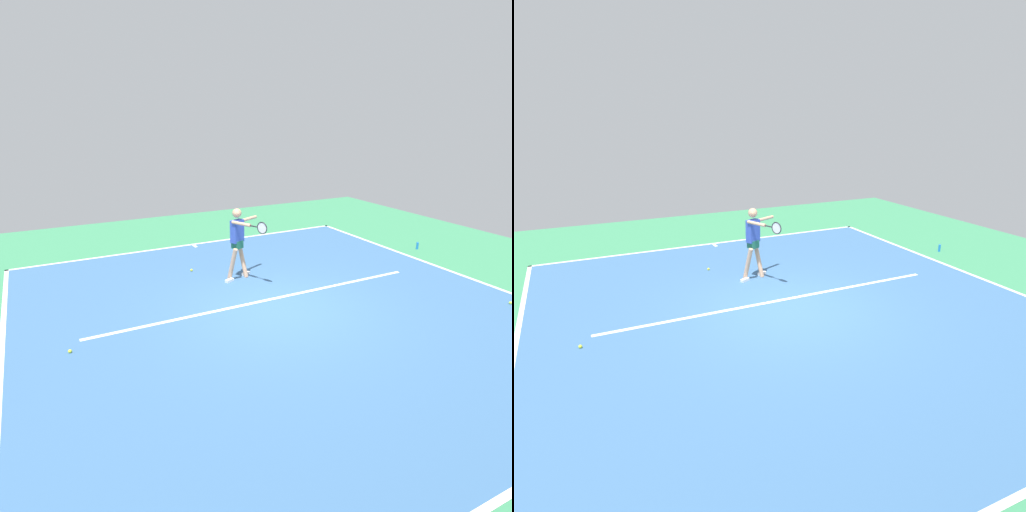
# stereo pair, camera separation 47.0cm
# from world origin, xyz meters

# --- Properties ---
(ground_plane) EXTENTS (19.81, 19.81, 0.00)m
(ground_plane) POSITION_xyz_m (0.00, 0.00, 0.00)
(ground_plane) COLOR #388456
(court_surface) EXTENTS (10.75, 11.06, 0.00)m
(court_surface) POSITION_xyz_m (0.00, 0.00, 0.00)
(court_surface) COLOR #38608E
(court_surface) RESTS_ON ground_plane
(court_line_baseline_near) EXTENTS (10.75, 0.10, 0.01)m
(court_line_baseline_near) POSITION_xyz_m (0.00, -5.48, 0.00)
(court_line_baseline_near) COLOR white
(court_line_baseline_near) RESTS_ON ground_plane
(court_line_baseline_far) EXTENTS (10.75, 0.10, 0.01)m
(court_line_baseline_far) POSITION_xyz_m (0.00, 5.48, 0.00)
(court_line_baseline_far) COLOR white
(court_line_baseline_far) RESTS_ON ground_plane
(court_line_sideline_left) EXTENTS (0.10, 11.06, 0.01)m
(court_line_sideline_left) POSITION_xyz_m (-5.33, 0.00, 0.00)
(court_line_sideline_left) COLOR white
(court_line_sideline_left) RESTS_ON ground_plane
(court_line_service) EXTENTS (8.06, 0.10, 0.01)m
(court_line_service) POSITION_xyz_m (0.00, -0.46, 0.00)
(court_line_service) COLOR white
(court_line_service) RESTS_ON ground_plane
(court_line_centre_mark) EXTENTS (0.10, 0.30, 0.01)m
(court_line_centre_mark) POSITION_xyz_m (0.00, -5.28, 0.00)
(court_line_centre_mark) COLOR white
(court_line_centre_mark) RESTS_ON ground_plane
(tennis_player) EXTENTS (1.12, 1.39, 1.85)m
(tennis_player) POSITION_xyz_m (-0.02, -2.01, 1.07)
(tennis_player) COLOR tan
(tennis_player) RESTS_ON ground_plane
(tennis_ball_near_player) EXTENTS (0.07, 0.07, 0.07)m
(tennis_ball_near_player) POSITION_xyz_m (4.24, -0.07, 0.03)
(tennis_ball_near_player) COLOR #CCE033
(tennis_ball_near_player) RESTS_ON ground_plane
(tennis_ball_near_service_line) EXTENTS (0.07, 0.07, 0.07)m
(tennis_ball_near_service_line) POSITION_xyz_m (0.89, -3.09, 0.03)
(tennis_ball_near_service_line) COLOR yellow
(tennis_ball_near_service_line) RESTS_ON ground_plane
(water_bottle) EXTENTS (0.07, 0.07, 0.22)m
(water_bottle) POSITION_xyz_m (-6.08, -1.74, 0.11)
(water_bottle) COLOR blue
(water_bottle) RESTS_ON ground_plane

